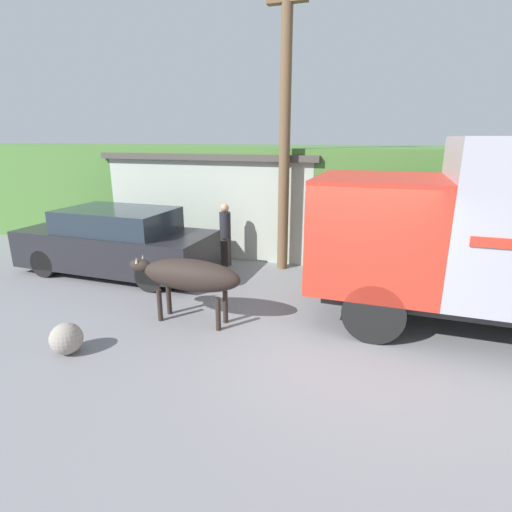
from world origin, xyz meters
name	(u,v)px	position (x,y,z in m)	size (l,w,h in m)	color
ground_plane	(339,345)	(0.00, 0.00, 0.00)	(60.00, 60.00, 0.00)	gray
hillside_embankment	(372,198)	(0.00, 6.36, 1.47)	(32.00, 5.01, 2.94)	#4C7A38
building_backdrop	(222,200)	(-4.24, 5.05, 1.41)	(6.23, 2.70, 2.79)	#B2BCAD
brown_cow	(189,276)	(-2.67, 0.00, 0.87)	(2.18, 0.57, 1.17)	#2D231E
parked_suv	(116,242)	(-5.62, 1.82, 0.77)	(4.72, 1.82, 1.59)	#232328
pedestrian_on_hill	(225,231)	(-3.37, 3.24, 0.90)	(0.34, 0.34, 1.61)	#38332D
utility_pole	(285,123)	(-1.93, 3.52, 3.51)	(0.90, 0.26, 6.82)	brown
roadside_rock	(66,339)	(-3.93, -1.63, 0.25)	(0.49, 0.49, 0.49)	gray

